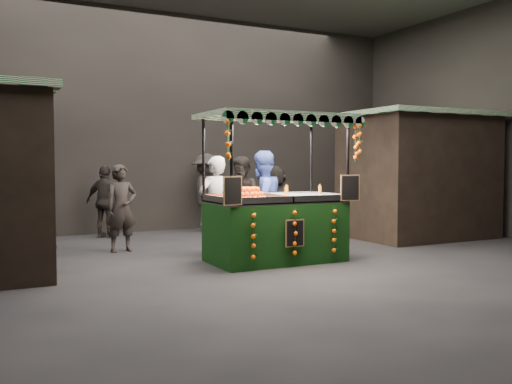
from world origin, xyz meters
name	(u,v)px	position (x,y,z in m)	size (l,w,h in m)	color
ground	(266,266)	(0.00, 0.00, 0.00)	(12.00, 12.00, 0.00)	black
market_hall	(266,40)	(0.00, 0.00, 3.38)	(12.10, 10.10, 5.05)	black
neighbour_stall_right	(418,175)	(4.40, 1.50, 1.31)	(3.00, 2.20, 2.60)	black
juice_stall	(277,216)	(0.33, 0.25, 0.72)	(2.39, 1.41, 2.32)	black
vendor_grey	(215,206)	(-0.32, 1.20, 0.84)	(0.68, 0.52, 1.67)	gray
vendor_blue	(262,202)	(0.53, 1.14, 0.88)	(1.02, 0.90, 1.77)	navy
shopper_0	(122,208)	(-1.62, 2.34, 0.76)	(0.61, 0.46, 1.53)	black
shopper_1	(243,199)	(0.79, 2.44, 0.84)	(1.03, 1.03, 1.69)	#2A2522
shopper_2	(106,201)	(-1.48, 4.31, 0.76)	(0.90, 0.87, 1.51)	black
shopper_3	(206,192)	(0.82, 4.46, 0.89)	(1.04, 1.31, 1.77)	#2B2723
shopper_4	(33,200)	(-3.04, 2.51, 0.94)	(1.08, 0.90, 1.88)	black
shopper_5	(276,201)	(1.78, 2.87, 0.75)	(1.25, 1.35, 1.50)	black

